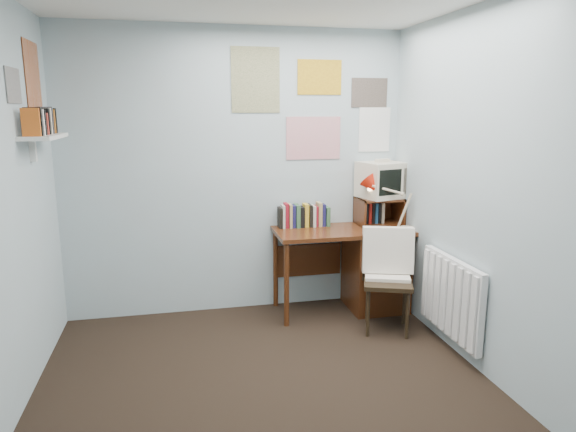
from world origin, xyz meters
name	(u,v)px	position (x,y,z in m)	size (l,w,h in m)	color
ground	(276,413)	(0.00, 0.00, 0.00)	(3.50, 3.50, 0.00)	black
back_wall	(236,173)	(0.00, 1.75, 1.25)	(3.00, 0.02, 2.50)	#A2B4B9
right_wall	(512,201)	(1.50, 0.00, 1.25)	(0.02, 3.50, 2.50)	#A2B4B9
desk	(370,265)	(1.17, 1.48, 0.41)	(1.20, 0.55, 0.76)	#4F2612
desk_chair	(388,283)	(1.13, 0.98, 0.41)	(0.42, 0.40, 0.82)	black
desk_lamp	(408,206)	(1.44, 1.31, 0.98)	(0.30, 0.26, 0.43)	red
tv_riser	(379,211)	(1.29, 1.59, 0.89)	(0.40, 0.30, 0.25)	#4F2612
crt_tv	(382,178)	(1.31, 1.61, 1.19)	(0.37, 0.34, 0.35)	beige
book_row	(311,214)	(0.66, 1.66, 0.87)	(0.60, 0.14, 0.22)	#4F2612
radiator	(451,297)	(1.46, 0.55, 0.42)	(0.09, 0.80, 0.60)	white
wall_shelf	(44,137)	(-1.40, 1.10, 1.62)	(0.20, 0.62, 0.24)	white
posters_back	(314,104)	(0.70, 1.74, 1.85)	(1.20, 0.01, 0.90)	white
posters_left	(23,79)	(-1.49, 1.10, 2.00)	(0.01, 0.70, 0.60)	white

